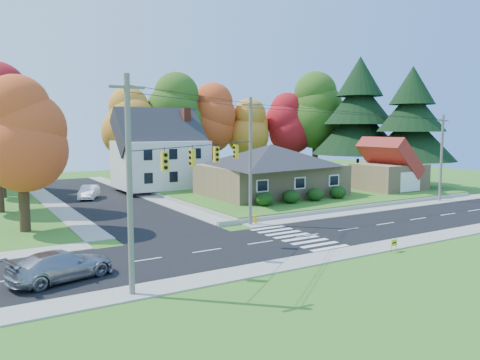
# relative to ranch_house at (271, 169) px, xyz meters

# --- Properties ---
(ground) EXTENTS (120.00, 120.00, 0.00)m
(ground) POSITION_rel_ranch_house_xyz_m (-8.00, -16.00, -3.27)
(ground) COLOR #3D7923
(road_main) EXTENTS (90.00, 8.00, 0.02)m
(road_main) POSITION_rel_ranch_house_xyz_m (-8.00, -16.00, -3.26)
(road_main) COLOR black
(road_main) RESTS_ON ground
(road_cross) EXTENTS (8.00, 44.00, 0.02)m
(road_cross) POSITION_rel_ranch_house_xyz_m (-16.00, 10.00, -3.25)
(road_cross) COLOR black
(road_cross) RESTS_ON ground
(sidewalk_north) EXTENTS (90.00, 2.00, 0.08)m
(sidewalk_north) POSITION_rel_ranch_house_xyz_m (-8.00, -11.00, -3.23)
(sidewalk_north) COLOR #9C9A90
(sidewalk_north) RESTS_ON ground
(sidewalk_south) EXTENTS (90.00, 2.00, 0.08)m
(sidewalk_south) POSITION_rel_ranch_house_xyz_m (-8.00, -21.00, -3.23)
(sidewalk_south) COLOR #9C9A90
(sidewalk_south) RESTS_ON ground
(lawn) EXTENTS (30.00, 30.00, 0.50)m
(lawn) POSITION_rel_ranch_house_xyz_m (5.00, 5.00, -3.02)
(lawn) COLOR #3D7923
(lawn) RESTS_ON ground
(ranch_house) EXTENTS (14.60, 10.60, 5.40)m
(ranch_house) POSITION_rel_ranch_house_xyz_m (0.00, 0.00, 0.00)
(ranch_house) COLOR tan
(ranch_house) RESTS_ON lawn
(colonial_house) EXTENTS (10.40, 8.40, 9.60)m
(colonial_house) POSITION_rel_ranch_house_xyz_m (-7.96, 12.00, 1.32)
(colonial_house) COLOR silver
(colonial_house) RESTS_ON lawn
(garage) EXTENTS (7.30, 6.30, 4.60)m
(garage) POSITION_rel_ranch_house_xyz_m (14.00, -4.01, -0.42)
(garage) COLOR tan
(garage) RESTS_ON lawn
(hedge_row) EXTENTS (10.70, 1.70, 1.27)m
(hedge_row) POSITION_rel_ranch_house_xyz_m (-0.50, -6.20, -2.13)
(hedge_row) COLOR #163A10
(hedge_row) RESTS_ON lawn
(traffic_infrastructure) EXTENTS (38.10, 10.66, 10.00)m
(traffic_infrastructure) POSITION_rel_ranch_house_xyz_m (-8.15, -14.65, 1.88)
(traffic_infrastructure) COLOR #666059
(traffic_infrastructure) RESTS_ON ground
(tree_lot_0) EXTENTS (6.72, 6.72, 12.51)m
(tree_lot_0) POSITION_rel_ranch_house_xyz_m (-10.00, 18.00, 5.04)
(tree_lot_0) COLOR #3F2A19
(tree_lot_0) RESTS_ON lawn
(tree_lot_1) EXTENTS (7.84, 7.84, 14.60)m
(tree_lot_1) POSITION_rel_ranch_house_xyz_m (-4.00, 17.00, 6.35)
(tree_lot_1) COLOR #3F2A19
(tree_lot_1) RESTS_ON lawn
(tree_lot_2) EXTENTS (7.28, 7.28, 13.56)m
(tree_lot_2) POSITION_rel_ranch_house_xyz_m (2.00, 18.00, 5.70)
(tree_lot_2) COLOR #3F2A19
(tree_lot_2) RESTS_ON lawn
(tree_lot_3) EXTENTS (6.16, 6.16, 11.47)m
(tree_lot_3) POSITION_rel_ranch_house_xyz_m (8.00, 17.00, 4.39)
(tree_lot_3) COLOR #3F2A19
(tree_lot_3) RESTS_ON lawn
(tree_lot_4) EXTENTS (6.72, 6.72, 12.51)m
(tree_lot_4) POSITION_rel_ranch_house_xyz_m (14.00, 16.00, 5.04)
(tree_lot_4) COLOR #3F2A19
(tree_lot_4) RESTS_ON lawn
(tree_lot_5) EXTENTS (8.40, 8.40, 15.64)m
(tree_lot_5) POSITION_rel_ranch_house_xyz_m (18.00, 14.00, 7.00)
(tree_lot_5) COLOR #3F2A19
(tree_lot_5) RESTS_ON lawn
(conifer_east_a) EXTENTS (12.80, 12.80, 16.96)m
(conifer_east_a) POSITION_rel_ranch_house_xyz_m (19.00, 6.00, 6.12)
(conifer_east_a) COLOR #3F2A19
(conifer_east_a) RESTS_ON lawn
(conifer_east_b) EXTENTS (11.20, 11.20, 14.84)m
(conifer_east_b) POSITION_rel_ranch_house_xyz_m (20.00, -2.00, 5.01)
(conifer_east_b) COLOR #3F2A19
(conifer_east_b) RESTS_ON lawn
(tree_west_0) EXTENTS (6.16, 6.16, 11.47)m
(tree_west_0) POSITION_rel_ranch_house_xyz_m (-25.00, -4.00, 3.89)
(tree_west_0) COLOR #3F2A19
(tree_west_0) RESTS_ON ground
(silver_sedan) EXTENTS (5.59, 3.40, 1.51)m
(silver_sedan) POSITION_rel_ranch_house_xyz_m (-24.86, -17.32, -2.49)
(silver_sedan) COLOR #9696A0
(silver_sedan) RESTS_ON road_main
(white_car) EXTENTS (3.24, 4.65, 1.45)m
(white_car) POSITION_rel_ranch_house_xyz_m (-17.08, 9.88, -2.52)
(white_car) COLOR white
(white_car) RESTS_ON road_cross
(fire_hydrant) EXTENTS (0.44, 0.34, 0.76)m
(fire_hydrant) POSITION_rel_ranch_house_xyz_m (-8.92, -10.64, -2.90)
(fire_hydrant) COLOR gold
(fire_hydrant) RESTS_ON ground
(yard_sign) EXTENTS (0.61, 0.13, 0.77)m
(yard_sign) POSITION_rel_ranch_house_xyz_m (-6.14, -22.15, -2.72)
(yard_sign) COLOR black
(yard_sign) RESTS_ON ground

